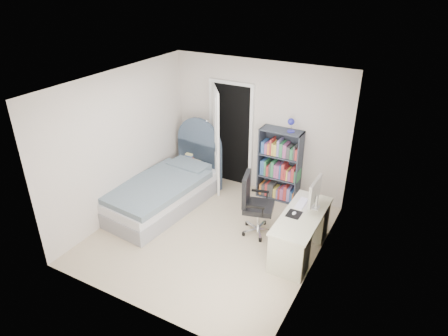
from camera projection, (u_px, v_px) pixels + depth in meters
The scene contains 8 objects.
room_shell at pixel (209, 166), 5.96m from camera, with size 3.50×3.70×2.60m.
door at pixel (221, 136), 7.57m from camera, with size 0.92×0.68×2.06m.
bed at pixel (166, 190), 7.19m from camera, with size 1.25×2.33×1.38m.
nightstand at pixel (193, 162), 8.00m from camera, with size 0.42×0.42×0.61m.
floor_lamp at pixel (206, 158), 7.83m from camera, with size 0.19×0.19×1.36m.
bookcase at pixel (280, 168), 7.29m from camera, with size 0.77×0.33×1.61m.
desk at pixel (301, 231), 5.96m from camera, with size 0.55×1.38×1.14m.
office_chair at pixel (254, 201), 6.34m from camera, with size 0.57×0.59×1.05m.
Camera 1 is at (2.76, -4.58, 3.91)m, focal length 32.00 mm.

